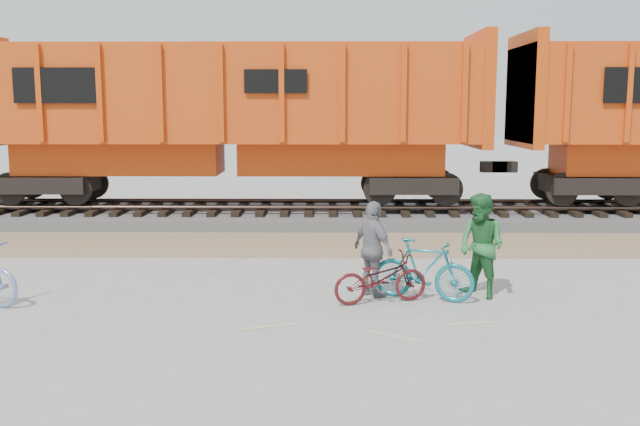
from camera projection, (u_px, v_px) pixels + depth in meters
The scene contains 9 objects.
ground at pixel (336, 312), 11.25m from camera, with size 120.00×120.00×0.00m, color #9E9E99.
gravel_strip at pixel (333, 244), 16.69m from camera, with size 120.00×3.00×0.02m, color #947C5C.
ballast_bed at pixel (333, 216), 20.13m from camera, with size 120.00×4.00×0.30m, color slate.
track at pixel (333, 204), 20.08m from camera, with size 120.00×2.60×0.24m.
hopper_car_center at pixel (230, 114), 19.74m from camera, with size 14.00×3.13×4.65m.
bicycle_teal at pixel (423, 270), 11.88m from camera, with size 0.49×1.72×1.03m, color #15717D.
bicycle_maroon at pixel (380, 278), 11.70m from camera, with size 0.56×1.59×0.84m, color #531417.
person_man at pixel (482, 246), 12.01m from camera, with size 0.86×0.67×1.77m, color #266A32.
person_woman at pixel (373, 249), 12.04m from camera, with size 0.96×0.40×1.64m, color gray.
Camera 1 is at (-0.12, -10.90, 3.22)m, focal length 40.00 mm.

